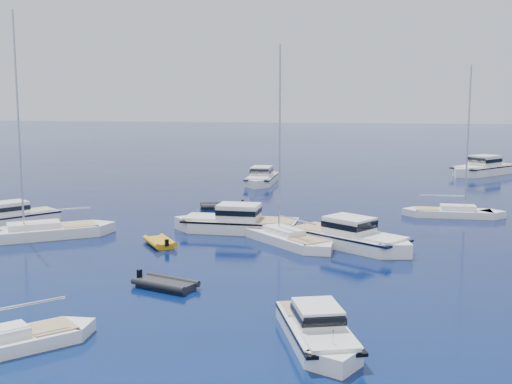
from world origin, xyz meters
TOP-DOWN VIEW (x-y plane):
  - ground at (0.00, 0.00)m, footprint 400.00×400.00m
  - motor_cruiser_near at (10.24, -3.87)m, footprint 4.57×8.15m
  - motor_cruiser_right at (11.41, 13.88)m, footprint 9.83×8.40m
  - motor_cruiser_left at (-15.66, 17.64)m, footprint 7.55×8.50m
  - motor_cruiser_centre at (2.78, 17.75)m, footprint 10.30×3.61m
  - motor_cruiser_distant at (27.53, 57.02)m, footprint 10.75×11.06m
  - motor_cruiser_horizon at (0.82, 44.24)m, footprint 3.05×9.58m
  - sailboat_fore at (-2.33, -6.69)m, footprint 7.38×7.51m
  - sailboat_mid_r at (7.00, 14.33)m, footprint 8.38×8.73m
  - sailboat_mid_l at (-10.77, 13.50)m, footprint 11.06×8.56m
  - sailboat_centre at (19.78, 26.45)m, footprint 8.94×2.50m
  - tender_yellow at (-1.57, 12.43)m, footprint 3.33×3.74m
  - tender_grey_near at (1.68, 2.83)m, footprint 4.09×3.19m
  - tender_grey_far at (-0.43, 27.50)m, footprint 4.33×3.06m

SIDE VIEW (x-z plane):
  - ground at x=0.00m, z-range 0.00..0.00m
  - motor_cruiser_near at x=10.24m, z-range -1.02..1.02m
  - motor_cruiser_right at x=11.41m, z-range -1.31..1.31m
  - motor_cruiser_left at x=-15.66m, z-range -1.15..1.15m
  - motor_cruiser_centre at x=2.78m, z-range -1.33..1.33m
  - motor_cruiser_distant at x=27.53m, z-range -1.55..1.55m
  - motor_cruiser_horizon at x=0.82m, z-range -1.25..1.25m
  - sailboat_fore at x=-2.33m, z-range -6.14..6.14m
  - sailboat_mid_r at x=7.00m, z-range -7.06..7.06m
  - sailboat_mid_l at x=-10.77m, z-range -8.28..8.28m
  - sailboat_centre at x=19.78m, z-range -6.53..6.53m
  - tender_yellow at x=-1.57m, z-range -0.47..0.47m
  - tender_grey_near at x=1.68m, z-range -0.47..0.47m
  - tender_grey_far at x=-0.43m, z-range -0.47..0.47m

